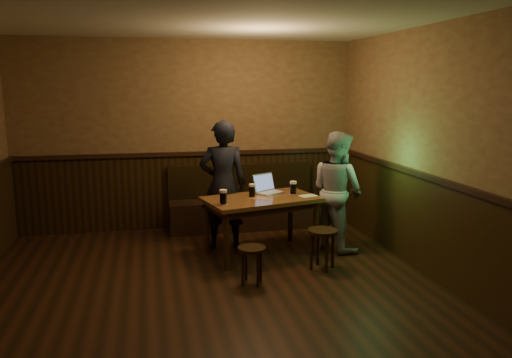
{
  "coord_description": "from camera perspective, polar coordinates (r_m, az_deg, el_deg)",
  "views": [
    {
      "loc": [
        -0.59,
        -4.48,
        2.13
      ],
      "look_at": [
        0.69,
        1.39,
        1.0
      ],
      "focal_mm": 35.0,
      "sensor_mm": 36.0,
      "label": 1
    }
  ],
  "objects": [
    {
      "name": "room",
      "position": [
        4.82,
        -5.07,
        -0.55
      ],
      "size": [
        5.04,
        6.04,
        2.84
      ],
      "color": "black",
      "rests_on": "ground"
    },
    {
      "name": "bench",
      "position": [
        7.57,
        -1.55,
        -3.28
      ],
      "size": [
        2.2,
        0.5,
        0.95
      ],
      "color": "black",
      "rests_on": "ground"
    },
    {
      "name": "pub_table",
      "position": [
        6.3,
        0.59,
        -3.01
      ],
      "size": [
        1.54,
        1.11,
        0.75
      ],
      "rotation": [
        0.0,
        0.0,
        0.25
      ],
      "color": "brown",
      "rests_on": "ground"
    },
    {
      "name": "stool_left",
      "position": [
        5.46,
        -0.48,
        -8.62
      ],
      "size": [
        0.4,
        0.4,
        0.41
      ],
      "rotation": [
        0.0,
        0.0,
        0.38
      ],
      "color": "black",
      "rests_on": "ground"
    },
    {
      "name": "stool_right",
      "position": [
        5.92,
        7.61,
        -6.65
      ],
      "size": [
        0.37,
        0.37,
        0.48
      ],
      "rotation": [
        0.0,
        0.0,
        0.05
      ],
      "color": "black",
      "rests_on": "ground"
    },
    {
      "name": "pint_left",
      "position": [
        5.92,
        -3.76,
        -2.06
      ],
      "size": [
        0.12,
        0.12,
        0.18
      ],
      "color": "maroon",
      "rests_on": "pub_table"
    },
    {
      "name": "pint_mid",
      "position": [
        6.29,
        -0.45,
        -1.31
      ],
      "size": [
        0.11,
        0.11,
        0.17
      ],
      "color": "maroon",
      "rests_on": "pub_table"
    },
    {
      "name": "pint_right",
      "position": [
        6.46,
        4.28,
        -0.99
      ],
      "size": [
        0.11,
        0.11,
        0.17
      ],
      "color": "maroon",
      "rests_on": "pub_table"
    },
    {
      "name": "laptop",
      "position": [
        6.53,
        1.31,
        -1.05
      ],
      "size": [
        0.44,
        0.42,
        0.25
      ],
      "rotation": [
        0.0,
        0.0,
        0.55
      ],
      "color": "silver",
      "rests_on": "pub_table"
    },
    {
      "name": "menu",
      "position": [
        6.4,
        5.98,
        -1.91
      ],
      "size": [
        0.25,
        0.2,
        0.0
      ],
      "primitive_type": "cube",
      "rotation": [
        0.0,
        0.0,
        0.25
      ],
      "color": "silver",
      "rests_on": "pub_table"
    },
    {
      "name": "person_suit",
      "position": [
        6.58,
        -3.78,
        -0.64
      ],
      "size": [
        0.66,
        0.47,
        1.7
      ],
      "primitive_type": "imported",
      "rotation": [
        0.0,
        0.0,
        3.04
      ],
      "color": "black",
      "rests_on": "ground"
    },
    {
      "name": "person_grey",
      "position": [
        6.61,
        9.25,
        -1.31
      ],
      "size": [
        0.84,
        0.93,
        1.56
      ],
      "primitive_type": "imported",
      "rotation": [
        0.0,
        0.0,
        1.97
      ],
      "color": "gray",
      "rests_on": "ground"
    }
  ]
}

